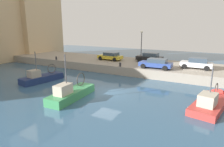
{
  "coord_description": "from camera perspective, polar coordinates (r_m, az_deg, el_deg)",
  "views": [
    {
      "loc": [
        -16.93,
        -9.84,
        6.64
      ],
      "look_at": [
        3.04,
        0.97,
        1.2
      ],
      "focal_mm": 31.44,
      "sensor_mm": 36.0,
      "label": 1
    }
  ],
  "objects": [
    {
      "name": "mooring_bollard_south",
      "position": [
        27.51,
        2.4,
        2.64
      ],
      "size": [
        0.28,
        0.28,
        0.55
      ],
      "primitive_type": "cylinder",
      "color": "#2D2D33",
      "rests_on": "quay_wall"
    },
    {
      "name": "fishing_boat_navy",
      "position": [
        26.02,
        -19.11,
        -1.8
      ],
      "size": [
        6.27,
        2.65,
        4.54
      ],
      "color": "navy",
      "rests_on": "ground"
    },
    {
      "name": "parked_car_yellow",
      "position": [
        32.72,
        -0.46,
        5.09
      ],
      "size": [
        2.16,
        4.13,
        1.3
      ],
      "color": "gold",
      "rests_on": "quay_wall"
    },
    {
      "name": "parked_car_blue",
      "position": [
        26.77,
        12.7,
        2.91
      ],
      "size": [
        1.99,
        4.28,
        1.32
      ],
      "color": "#334C9E",
      "rests_on": "quay_wall"
    },
    {
      "name": "parked_car_white",
      "position": [
        28.28,
        23.42,
        2.78
      ],
      "size": [
        1.95,
        3.97,
        1.45
      ],
      "color": "silver",
      "rests_on": "quay_wall"
    },
    {
      "name": "fishing_boat_green",
      "position": [
        19.34,
        -11.13,
        -6.44
      ],
      "size": [
        6.44,
        1.99,
        5.05
      ],
      "color": "#388951",
      "rests_on": "ground"
    },
    {
      "name": "waterfront_building_east_mid",
      "position": [
        48.29,
        -21.52,
        16.33
      ],
      "size": [
        10.39,
        6.6,
        19.58
      ],
      "color": "#D1B284",
      "rests_on": "ground"
    },
    {
      "name": "parked_car_black",
      "position": [
        31.74,
        10.93,
        4.69
      ],
      "size": [
        1.9,
        4.1,
        1.43
      ],
      "color": "black",
      "rests_on": "quay_wall"
    },
    {
      "name": "fishing_boat_red",
      "position": [
        19.06,
        26.9,
        -8.02
      ],
      "size": [
        6.94,
        3.27,
        4.46
      ],
      "color": "#BC3833",
      "rests_on": "ground"
    },
    {
      "name": "quay_wall",
      "position": [
        30.69,
        9.16,
        1.95
      ],
      "size": [
        9.0,
        56.0,
        1.2
      ],
      "primitive_type": "cube",
      "color": "#9E9384",
      "rests_on": "ground"
    },
    {
      "name": "water_surface",
      "position": [
        20.68,
        -1.65,
        -5.26
      ],
      "size": [
        80.0,
        80.0,
        0.0
      ],
      "primitive_type": "plane",
      "color": "#335675",
      "rests_on": "ground"
    },
    {
      "name": "mooring_bollard_mid",
      "position": [
        34.42,
        -15.9,
        4.32
      ],
      "size": [
        0.28,
        0.28,
        0.55
      ],
      "primitive_type": "cylinder",
      "color": "#2D2D33",
      "rests_on": "quay_wall"
    },
    {
      "name": "quay_streetlamp",
      "position": [
        31.92,
        8.58,
        9.4
      ],
      "size": [
        0.36,
        0.36,
        4.83
      ],
      "color": "#38383D",
      "rests_on": "quay_wall"
    }
  ]
}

